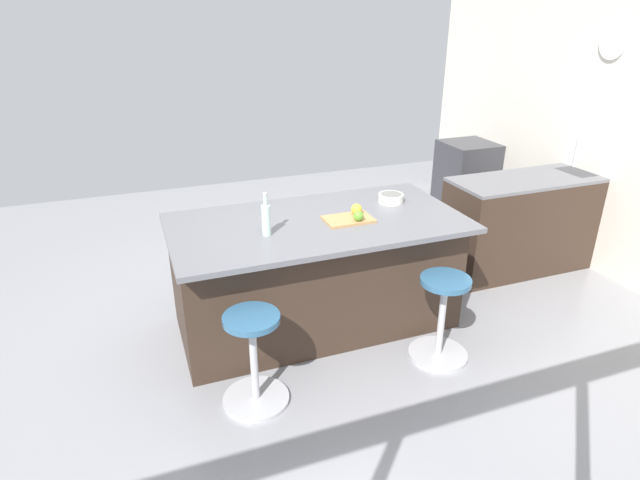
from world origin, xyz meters
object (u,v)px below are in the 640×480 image
Objects in this scene: water_bottle at (266,219)px; kitchen_island at (316,272)px; stool_by_window at (441,321)px; stool_middle at (254,362)px; fruit_bowl at (391,198)px; oven_range at (466,178)px; apple_yellow at (357,209)px; apple_green at (358,216)px; cutting_board at (348,219)px.

kitchen_island is at bearing -157.74° from water_bottle.
water_bottle is (1.13, -0.58, 0.74)m from stool_by_window.
water_bottle is (-0.27, -0.58, 0.74)m from stool_middle.
oven_range is at bearing -139.79° from fruit_bowl.
apple_yellow is at bearing 38.20° from oven_range.
kitchen_island is 3.36× the size of stool_middle.
water_bottle is at bearing 32.21° from oven_range.
oven_range is 11.58× the size of apple_green.
apple_green reaches higher than fruit_bowl.
stool_middle is 1.78m from fruit_bowl.
cutting_board is (-0.22, 0.13, 0.47)m from kitchen_island.
stool_middle is at bearing 33.90° from apple_yellow.
stool_by_window is at bearing 128.48° from apple_green.
kitchen_island is 26.22× the size of apple_yellow.
kitchen_island is 3.36× the size of stool_by_window.
stool_middle is (1.40, 0.00, 0.00)m from stool_by_window.
stool_by_window is 1.00× the size of stool_middle.
fruit_bowl is at bearing -143.35° from apple_green.
water_bottle is at bearing 4.26° from cutting_board.
kitchen_island reaches higher than stool_middle.
stool_middle is 7.81× the size of apple_yellow.
oven_range is 10.66× the size of apple_yellow.
fruit_bowl is (-0.49, -0.25, 0.03)m from cutting_board.
cutting_board is 0.10m from apple_green.
apple_yellow is (0.39, -0.67, 0.68)m from stool_by_window.
cutting_board is 0.11m from apple_yellow.
stool_by_window is at bearing 120.32° from apple_yellow.
apple_green is 0.38× the size of fruit_bowl.
stool_by_window is at bearing 52.38° from oven_range.
stool_middle is 2.10× the size of water_bottle.
apple_yellow is (-0.09, -0.05, 0.05)m from cutting_board.
oven_range is 3.66m from water_bottle.
stool_by_window is at bearing 180.00° from stool_middle.
kitchen_island is 0.62m from apple_green.
cutting_board is (-0.91, -0.62, 0.63)m from stool_middle.
oven_range is 4.16m from stool_middle.
cutting_board is at bearing -145.71° from stool_middle.
oven_range is at bearing -127.62° from stool_by_window.
apple_yellow reaches higher than cutting_board.
apple_green is at bearing 71.84° from apple_yellow.
apple_yellow reaches higher than kitchen_island.
water_bottle reaches higher than fruit_bowl.
stool_by_window is (-0.70, 0.75, -0.16)m from kitchen_island.
apple_yellow is 0.74m from water_bottle.
fruit_bowl is at bearing 40.21° from oven_range.
kitchen_island is 0.61m from apple_yellow.
water_bottle is at bearing 22.26° from kitchen_island.
oven_range is 3.11m from apple_green.
apple_green reaches higher than stool_middle.
apple_green is 0.70m from water_bottle.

